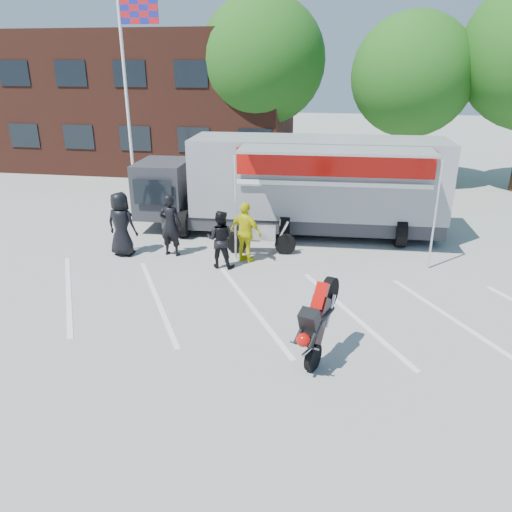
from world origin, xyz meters
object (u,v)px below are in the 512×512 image
(stunt_bike_rider, at_px, (324,354))
(spectator_leather_b, at_px, (170,225))
(tree_left, at_px, (262,61))
(transporter_truck, at_px, (300,232))
(flagpole, at_px, (131,75))
(parked_motorcycle, at_px, (261,253))
(tree_mid, at_px, (412,76))
(spectator_hivis, at_px, (246,233))
(spectator_leather_a, at_px, (121,224))
(spectator_leather_c, at_px, (220,239))

(stunt_bike_rider, xyz_separation_m, spectator_leather_b, (-4.86, 4.82, 0.95))
(tree_left, xyz_separation_m, transporter_truck, (2.86, -9.16, -5.57))
(flagpole, bearing_deg, parked_motorcycle, -41.59)
(tree_mid, bearing_deg, tree_left, 171.87)
(spectator_hivis, bearing_deg, parked_motorcycle, -92.01)
(flagpole, relative_size, stunt_bike_rider, 4.31)
(spectator_leather_a, xyz_separation_m, spectator_leather_b, (1.47, 0.23, -0.02))
(stunt_bike_rider, bearing_deg, tree_left, 123.30)
(stunt_bike_rider, height_order, spectator_leather_a, spectator_leather_a)
(flagpole, height_order, tree_mid, flagpole)
(stunt_bike_rider, bearing_deg, spectator_leather_c, 147.03)
(tree_left, xyz_separation_m, spectator_leather_b, (-0.83, -11.99, -4.61))
(tree_mid, distance_m, parked_motorcycle, 12.62)
(flagpole, bearing_deg, spectator_hivis, -46.79)
(tree_left, height_order, spectator_leather_b, tree_left)
(transporter_truck, distance_m, spectator_leather_c, 4.10)
(spectator_leather_c, xyz_separation_m, spectator_hivis, (0.63, 0.53, 0.06))
(tree_mid, height_order, transporter_truck, tree_mid)
(spectator_leather_c, bearing_deg, flagpole, -48.83)
(flagpole, height_order, parked_motorcycle, flagpole)
(flagpole, bearing_deg, spectator_leather_a, -72.58)
(flagpole, relative_size, tree_left, 0.93)
(tree_mid, xyz_separation_m, spectator_leather_b, (-7.83, -10.99, -3.99))
(tree_left, height_order, transporter_truck, tree_left)
(tree_left, bearing_deg, spectator_leather_b, -93.95)
(spectator_leather_a, bearing_deg, transporter_truck, -138.73)
(flagpole, bearing_deg, transporter_truck, -23.99)
(spectator_leather_c, bearing_deg, spectator_hivis, -136.29)
(stunt_bike_rider, height_order, spectator_hivis, spectator_hivis)
(tree_mid, height_order, parked_motorcycle, tree_mid)
(tree_mid, bearing_deg, spectator_leather_c, -117.73)
(transporter_truck, relative_size, stunt_bike_rider, 5.46)
(tree_mid, bearing_deg, spectator_leather_b, -125.46)
(tree_mid, distance_m, spectator_leather_b, 14.07)
(transporter_truck, bearing_deg, flagpole, 153.71)
(tree_left, xyz_separation_m, spectator_leather_a, (-2.30, -12.21, -4.59))
(spectator_hivis, bearing_deg, spectator_leather_a, 24.59)
(flagpole, distance_m, tree_left, 7.37)
(spectator_leather_c, bearing_deg, tree_left, -82.45)
(tree_mid, xyz_separation_m, transporter_truck, (-4.14, -8.16, -4.94))
(tree_mid, height_order, stunt_bike_rider, tree_mid)
(transporter_truck, bearing_deg, parked_motorcycle, -116.64)
(transporter_truck, distance_m, spectator_hivis, 3.38)
(spectator_hivis, bearing_deg, spectator_leather_b, 19.93)
(parked_motorcycle, bearing_deg, flagpole, 42.51)
(tree_left, distance_m, parked_motorcycle, 12.82)
(parked_motorcycle, bearing_deg, tree_left, 3.29)
(flagpole, distance_m, parked_motorcycle, 9.58)
(tree_left, xyz_separation_m, spectator_hivis, (1.51, -12.12, -4.67))
(transporter_truck, relative_size, spectator_hivis, 5.66)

